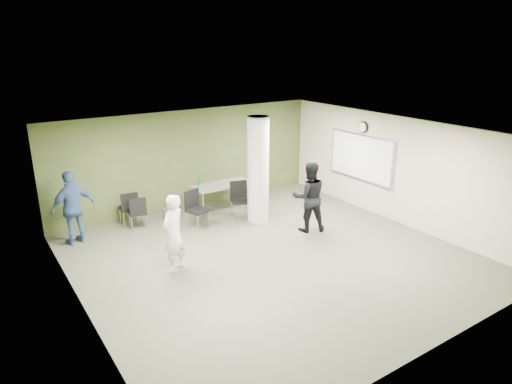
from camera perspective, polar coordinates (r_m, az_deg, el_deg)
floor at (r=10.29m, az=1.89°, el=-8.15°), size 8.00×8.00×0.00m
ceiling at (r=9.38m, az=2.07°, el=7.32°), size 8.00×8.00×0.00m
wall_back at (r=13.06m, az=-8.34°, el=4.05°), size 8.00×2.80×0.02m
wall_left at (r=8.24m, az=-21.38°, el=-5.84°), size 0.02×8.00×2.80m
wall_right_cream at (r=12.42m, az=17.16°, el=2.65°), size 0.02×8.00×2.80m
column at (r=11.86m, az=0.26°, el=2.76°), size 0.56×0.56×2.80m
whiteboard at (r=13.09m, az=12.96°, el=4.25°), size 0.05×2.30×1.30m
wall_clock at (r=12.92m, az=13.23°, el=7.91°), size 0.06×0.32×0.32m
folding_table at (r=12.75m, az=-4.31°, el=0.77°), size 1.69×0.77×1.04m
wastebasket at (r=12.48m, az=-10.89°, el=-2.79°), size 0.27×0.27×0.31m
chair_back_left at (r=12.24m, az=-15.59°, el=-1.68°), size 0.50×0.50×0.92m
chair_back_right at (r=11.94m, az=-14.58°, el=-2.26°), size 0.50×0.50×0.87m
chair_table_left at (r=11.77m, az=-7.57°, el=-1.75°), size 0.60×0.60×0.99m
chair_table_right at (r=12.36m, az=-2.04°, el=-0.56°), size 0.61×0.61×0.99m
woman_white at (r=9.55m, az=-10.32°, el=-5.13°), size 0.73×0.64×1.67m
man_black at (r=11.45m, az=6.64°, el=-0.61°), size 1.07×0.98×1.79m
man_blue at (r=11.48m, az=-21.90°, el=-1.84°), size 1.11×0.64×1.78m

